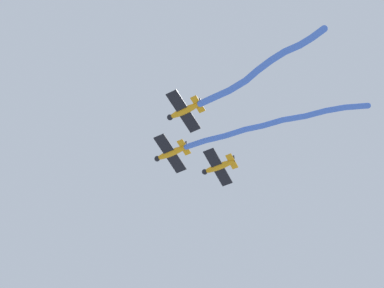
% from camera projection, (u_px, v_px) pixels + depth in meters
% --- Properties ---
extents(airplane_lead, '(5.73, 7.12, 1.85)m').
position_uv_depth(airplane_lead, '(171.00, 153.00, 91.59)').
color(airplane_lead, orange).
extents(smoke_trail_lead, '(25.53, 10.27, 1.31)m').
position_uv_depth(smoke_trail_lead, '(274.00, 124.00, 88.25)').
color(smoke_trail_lead, '#4C75DB').
extents(airplane_left_wing, '(5.79, 7.05, 1.85)m').
position_uv_depth(airplane_left_wing, '(184.00, 111.00, 87.28)').
color(airplane_left_wing, orange).
extents(smoke_trail_left_wing, '(16.09, 13.28, 2.03)m').
position_uv_depth(smoke_trail_left_wing, '(261.00, 68.00, 83.49)').
color(smoke_trail_left_wing, '#4C75DB').
extents(airplane_right_wing, '(5.66, 7.18, 1.85)m').
position_uv_depth(airplane_right_wing, '(218.00, 167.00, 93.46)').
color(airplane_right_wing, orange).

